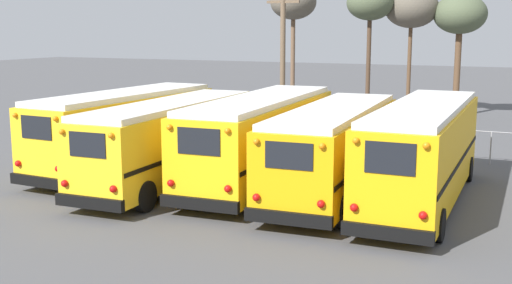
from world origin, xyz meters
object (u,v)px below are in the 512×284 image
at_px(school_bus_1, 172,139).
at_px(school_bus_4, 423,150).
at_px(bare_tree_1, 460,16).
at_px(school_bus_0, 126,128).
at_px(school_bus_3, 335,147).
at_px(bare_tree_0, 370,4).
at_px(bare_tree_2, 293,4).
at_px(bare_tree_3, 412,9).
at_px(utility_pole, 283,57).
at_px(school_bus_2, 261,137).

distance_m(school_bus_1, school_bus_4, 8.88).
xyz_separation_m(school_bus_4, bare_tree_1, (-1.85, 21.90, 4.64)).
relative_size(school_bus_0, school_bus_1, 0.96).
bearing_deg(school_bus_3, school_bus_1, -170.61).
bearing_deg(bare_tree_0, bare_tree_2, 168.97).
xyz_separation_m(school_bus_3, bare_tree_2, (-9.83, 21.20, 5.64)).
height_order(bare_tree_1, bare_tree_3, bare_tree_3).
bearing_deg(school_bus_3, utility_pole, 120.36).
height_order(school_bus_2, school_bus_3, school_bus_2).
distance_m(bare_tree_1, bare_tree_3, 3.03).
xyz_separation_m(school_bus_3, bare_tree_0, (-4.19, 20.10, 5.48)).
bearing_deg(bare_tree_3, bare_tree_0, -147.26).
xyz_separation_m(utility_pole, bare_tree_1, (7.45, 11.16, 2.26)).
height_order(school_bus_2, bare_tree_1, bare_tree_1).
xyz_separation_m(school_bus_3, utility_pole, (-6.36, 10.86, 2.48)).
xyz_separation_m(school_bus_0, bare_tree_1, (9.90, 21.75, 4.69)).
distance_m(school_bus_0, bare_tree_1, 24.35).
xyz_separation_m(school_bus_3, bare_tree_3, (-1.87, 21.59, 5.22)).
height_order(school_bus_2, utility_pole, utility_pole).
bearing_deg(school_bus_3, bare_tree_3, 94.96).
bearing_deg(bare_tree_0, bare_tree_3, 32.74).
distance_m(bare_tree_0, bare_tree_2, 5.75).
relative_size(school_bus_1, utility_pole, 1.26).
height_order(utility_pole, bare_tree_3, bare_tree_3).
height_order(utility_pole, bare_tree_2, bare_tree_2).
distance_m(school_bus_0, bare_tree_3, 23.00).
height_order(school_bus_2, school_bus_4, school_bus_4).
xyz_separation_m(school_bus_1, school_bus_2, (2.94, 1.42, 0.08)).
distance_m(school_bus_3, utility_pole, 12.83).
bearing_deg(utility_pole, bare_tree_2, 108.54).
relative_size(school_bus_1, school_bus_2, 0.96).
bearing_deg(utility_pole, bare_tree_0, 76.73).
xyz_separation_m(school_bus_4, bare_tree_3, (-4.81, 21.47, 5.12)).
height_order(school_bus_0, school_bus_2, school_bus_2).
distance_m(school_bus_0, utility_pole, 11.13).
bearing_deg(school_bus_4, bare_tree_1, 94.82).
bearing_deg(bare_tree_1, school_bus_4, -85.18).
bearing_deg(bare_tree_2, bare_tree_1, 4.29).
xyz_separation_m(utility_pole, bare_tree_3, (4.49, 10.73, 2.74)).
bearing_deg(school_bus_2, school_bus_4, -3.23).
xyz_separation_m(school_bus_1, school_bus_3, (5.87, 0.97, 0.01)).
height_order(school_bus_1, school_bus_4, school_bus_4).
relative_size(school_bus_3, school_bus_4, 0.98).
relative_size(school_bus_4, bare_tree_0, 1.24).
height_order(school_bus_0, school_bus_1, school_bus_0).
height_order(school_bus_3, bare_tree_0, bare_tree_0).
xyz_separation_m(school_bus_2, bare_tree_2, (-6.89, 20.75, 5.56)).
bearing_deg(utility_pole, bare_tree_1, 56.26).
bearing_deg(school_bus_3, bare_tree_0, 101.76).
xyz_separation_m(school_bus_2, school_bus_4, (5.87, -0.33, 0.02)).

